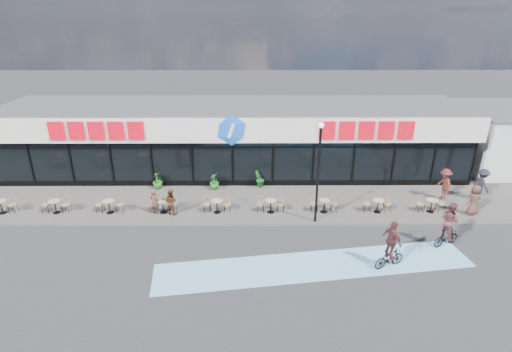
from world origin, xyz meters
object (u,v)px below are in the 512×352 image
at_px(patron_left, 155,202).
at_px(patron_right, 171,202).
at_px(pedestrian_a, 444,184).
at_px(lamp_post, 319,165).
at_px(pedestrian_c, 474,200).
at_px(cyclist_b, 449,226).
at_px(potted_plant_right, 259,179).
at_px(bistro_set_0, 2,205).
at_px(cyclist_a, 391,248).
at_px(pedestrian_b, 482,184).
at_px(potted_plant_left, 157,180).
at_px(potted_plant_mid, 214,181).

xyz_separation_m(patron_left, patron_right, (0.88, -0.02, 0.02)).
bearing_deg(patron_right, pedestrian_a, -150.63).
relative_size(lamp_post, pedestrian_c, 3.16).
relative_size(lamp_post, cyclist_b, 2.36).
bearing_deg(pedestrian_a, potted_plant_right, -102.84).
xyz_separation_m(bistro_set_0, cyclist_b, (22.89, -3.33, 0.51)).
bearing_deg(cyclist_a, patron_right, 155.11).
bearing_deg(pedestrian_b, potted_plant_left, 76.32).
distance_m(lamp_post, potted_plant_mid, 7.52).
xyz_separation_m(pedestrian_a, pedestrian_b, (2.19, 0.01, -0.01)).
bearing_deg(pedestrian_b, cyclist_a, 122.78).
height_order(pedestrian_a, cyclist_a, cyclist_a).
relative_size(lamp_post, potted_plant_left, 4.99).
bearing_deg(potted_plant_left, potted_plant_right, 0.97).
relative_size(lamp_post, cyclist_a, 2.39).
xyz_separation_m(patron_left, pedestrian_a, (16.44, 1.75, 0.24)).
height_order(patron_right, cyclist_b, cyclist_b).
bearing_deg(cyclist_a, bistro_set_0, 165.67).
xyz_separation_m(potted_plant_mid, patron_right, (-2.04, -3.25, 0.20)).
relative_size(lamp_post, potted_plant_right, 4.80).
bearing_deg(patron_left, cyclist_a, 174.90).
height_order(bistro_set_0, potted_plant_mid, potted_plant_mid).
distance_m(patron_left, pedestrian_b, 18.71).
relative_size(potted_plant_right, patron_right, 0.77).
bearing_deg(potted_plant_left, cyclist_b, -23.23).
relative_size(pedestrian_b, pedestrian_c, 1.10).
distance_m(bistro_set_0, potted_plant_mid, 11.73).
bearing_deg(pedestrian_c, pedestrian_a, -89.23).
distance_m(pedestrian_a, pedestrian_c, 2.06).
bearing_deg(patron_left, pedestrian_c, -162.36).
bearing_deg(pedestrian_a, cyclist_b, -25.77).
bearing_deg(pedestrian_b, pedestrian_a, 81.25).
xyz_separation_m(bistro_set_0, pedestrian_c, (25.64, -0.34, 0.39)).
distance_m(potted_plant_left, pedestrian_c, 18.18).
xyz_separation_m(potted_plant_left, potted_plant_right, (6.32, 0.11, 0.02)).
bearing_deg(pedestrian_a, pedestrian_c, 18.67).
distance_m(bistro_set_0, pedestrian_c, 25.65).
relative_size(pedestrian_a, pedestrian_c, 1.11).
bearing_deg(potted_plant_right, patron_right, -144.32).
bearing_deg(cyclist_a, cyclist_b, 27.71).
relative_size(lamp_post, bistro_set_0, 3.48).
relative_size(potted_plant_right, pedestrian_c, 0.66).
relative_size(patron_left, pedestrian_a, 0.75).
bearing_deg(potted_plant_mid, bistro_set_0, -164.97).
distance_m(potted_plant_right, pedestrian_b, 13.03).
xyz_separation_m(lamp_post, potted_plant_left, (-9.20, 4.27, -2.63)).
bearing_deg(lamp_post, pedestrian_b, 14.99).
bearing_deg(patron_left, potted_plant_left, -61.53).
xyz_separation_m(pedestrian_a, cyclist_a, (-5.20, -6.58, -0.06)).
bearing_deg(pedestrian_c, potted_plant_right, -39.11).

